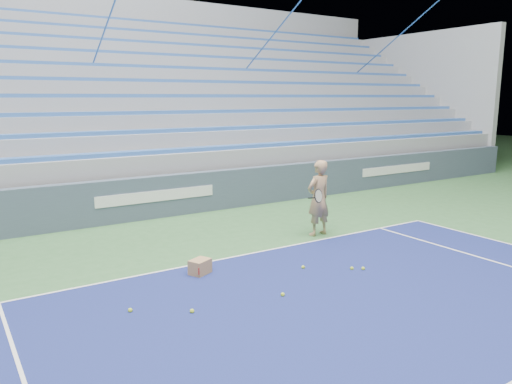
% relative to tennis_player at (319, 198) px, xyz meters
% --- Properties ---
extents(sponsor_barrier, '(30.00, 0.32, 1.10)m').
position_rel_tennis_player_xyz_m(sponsor_barrier, '(-2.50, 3.62, -0.32)').
color(sponsor_barrier, '#3D4B5E').
rests_on(sponsor_barrier, ground).
extents(bleachers, '(31.00, 9.15, 7.30)m').
position_rel_tennis_player_xyz_m(bleachers, '(-2.50, 9.34, 1.49)').
color(bleachers, gray).
rests_on(bleachers, ground).
extents(tennis_player, '(0.94, 0.85, 1.73)m').
position_rel_tennis_player_xyz_m(tennis_player, '(0.00, 0.00, 0.00)').
color(tennis_player, tan).
rests_on(tennis_player, ground).
extents(ball_box, '(0.44, 0.41, 0.27)m').
position_rel_tennis_player_xyz_m(ball_box, '(-3.43, -0.87, -0.73)').
color(ball_box, '#A77E51').
rests_on(ball_box, ground).
extents(tennis_ball_0, '(0.07, 0.07, 0.07)m').
position_rel_tennis_player_xyz_m(tennis_ball_0, '(-1.00, -2.18, -0.83)').
color(tennis_ball_0, '#B5D52B').
rests_on(tennis_ball_0, ground).
extents(tennis_ball_1, '(0.07, 0.07, 0.07)m').
position_rel_tennis_player_xyz_m(tennis_ball_1, '(-4.26, -2.29, -0.83)').
color(tennis_ball_1, '#B5D52B').
rests_on(tennis_ball_1, ground).
extents(tennis_ball_2, '(0.07, 0.07, 0.07)m').
position_rel_tennis_player_xyz_m(tennis_ball_2, '(-0.83, -2.30, -0.83)').
color(tennis_ball_2, '#B5D52B').
rests_on(tennis_ball_2, ground).
extents(tennis_ball_3, '(0.07, 0.07, 0.07)m').
position_rel_tennis_player_xyz_m(tennis_ball_3, '(-2.78, -2.50, -0.83)').
color(tennis_ball_3, '#B5D52B').
rests_on(tennis_ball_3, ground).
extents(tennis_ball_4, '(0.07, 0.07, 0.07)m').
position_rel_tennis_player_xyz_m(tennis_ball_4, '(-5.01, -1.77, -0.83)').
color(tennis_ball_4, '#B5D52B').
rests_on(tennis_ball_4, ground).
extents(tennis_ball_5, '(0.07, 0.07, 0.07)m').
position_rel_tennis_player_xyz_m(tennis_ball_5, '(-1.71, -1.65, -0.83)').
color(tennis_ball_5, '#B5D52B').
rests_on(tennis_ball_5, ground).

